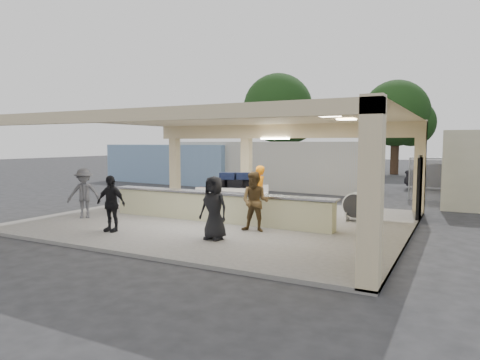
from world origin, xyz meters
The scene contains 15 objects.
ground centered at (0.00, 0.00, 0.00)m, with size 120.00×120.00×0.00m, color #242527.
pavilion centered at (0.21, 0.66, 1.35)m, with size 12.01×10.00×3.55m.
baggage_counter centered at (0.00, -0.50, 0.59)m, with size 8.20×0.58×0.98m.
luggage_cart centered at (-0.59, 1.65, 0.89)m, with size 2.85×2.20×1.47m.
drum_fan centered at (4.14, 1.63, 0.62)m, with size 0.90×0.48×0.97m.
baggage_handler centered at (0.98, 0.77, 1.01)m, with size 0.66×0.36×1.82m, color orange.
passenger_a centered at (1.88, -1.39, 0.98)m, with size 0.86×0.38×1.77m, color brown.
passenger_b centered at (-1.89, -3.33, 0.93)m, with size 0.97×0.35×1.66m, color black.
passenger_c centered at (-4.37, -2.07, 0.96)m, with size 1.11×0.39×1.72m, color #4A4A4F.
passenger_d centered at (1.34, -2.82, 0.96)m, with size 0.84×0.34×1.72m, color black.
car_dark centered at (6.60, 14.24, 0.77)m, with size 1.62×4.60×1.53m, color black.
container_white centered at (-3.05, 10.75, 1.38)m, with size 12.76×2.55×2.76m, color #B9B9B4.
container_blue centered at (-10.29, 10.85, 1.29)m, with size 9.90×2.38×2.57m, color #7897C0.
tree_left centered at (-7.68, 24.16, 5.59)m, with size 6.60×6.30×9.00m.
tree_mid centered at (2.32, 26.16, 4.96)m, with size 6.00×5.60×8.00m.
Camera 1 is at (7.24, -12.59, 2.71)m, focal length 32.00 mm.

